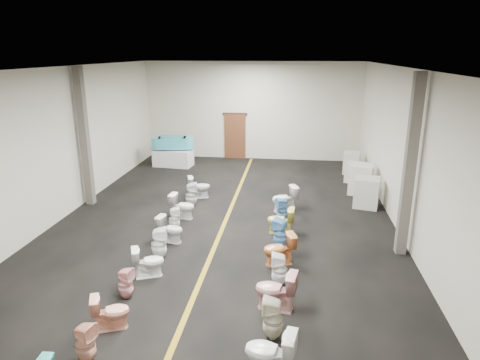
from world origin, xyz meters
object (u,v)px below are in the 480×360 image
at_px(bathtub, 173,142).
at_px(toilet_left_9, 191,195).
at_px(toilet_left_2, 111,312).
at_px(toilet_right_4, 279,269).
at_px(toilet_left_8, 182,206).
at_px(toilet_right_7, 281,221).
at_px(toilet_left_5, 159,243).
at_px(appliance_crate_d, 352,163).
at_px(toilet_right_3, 276,290).
at_px(toilet_left_3, 126,283).
at_px(toilet_left_4, 148,262).
at_px(toilet_right_8, 282,210).
at_px(toilet_left_1, 85,343).
at_px(display_table, 173,158).
at_px(toilet_left_10, 199,187).
at_px(toilet_right_1, 270,353).
at_px(appliance_crate_b, 361,179).
at_px(toilet_left_6, 170,229).
at_px(toilet_right_2, 273,319).
at_px(toilet_right_9, 285,199).
at_px(toilet_right_6, 280,234).
at_px(toilet_left_7, 174,219).
at_px(toilet_right_5, 279,249).
at_px(appliance_crate_c, 355,172).

bearing_deg(bathtub, toilet_left_9, -78.32).
xyz_separation_m(toilet_left_2, toilet_right_4, (3.02, 1.92, 0.03)).
xyz_separation_m(toilet_left_8, toilet_right_7, (3.03, -0.77, -0.00)).
bearing_deg(toilet_left_5, toilet_left_8, -9.28).
distance_m(appliance_crate_d, toilet_right_3, 10.63).
bearing_deg(toilet_left_3, toilet_left_4, 1.41).
xyz_separation_m(toilet_right_4, toilet_right_8, (-0.05, 3.60, 0.01)).
relative_size(toilet_left_1, toilet_left_8, 0.94).
xyz_separation_m(toilet_left_1, toilet_right_7, (2.98, 5.64, 0.02)).
relative_size(display_table, toilet_left_10, 2.13).
xyz_separation_m(toilet_left_9, toilet_right_1, (3.02, -7.33, -0.00)).
bearing_deg(toilet_left_8, toilet_right_4, -132.43).
xyz_separation_m(appliance_crate_d, toilet_right_7, (-2.72, -6.55, -0.08)).
bearing_deg(toilet_left_10, appliance_crate_b, -95.34).
xyz_separation_m(toilet_left_9, toilet_right_7, (2.99, -1.77, -0.03)).
bearing_deg(bathtub, display_table, -10.27).
bearing_deg(toilet_left_1, appliance_crate_d, -9.87).
distance_m(display_table, toilet_left_4, 9.81).
bearing_deg(display_table, toilet_left_2, -79.82).
distance_m(toilet_left_6, toilet_left_8, 1.71).
xyz_separation_m(toilet_left_5, toilet_left_8, (-0.12, 2.71, -0.03)).
distance_m(toilet_left_6, toilet_right_7, 3.06).
height_order(toilet_left_2, toilet_right_2, toilet_right_2).
distance_m(display_table, toilet_right_2, 12.50).
bearing_deg(toilet_left_4, toilet_left_5, -21.37).
xyz_separation_m(toilet_left_5, toilet_left_6, (-0.01, 1.00, -0.05)).
xyz_separation_m(toilet_left_4, toilet_left_10, (-0.04, 5.50, 0.03)).
xyz_separation_m(bathtub, toilet_left_5, (2.11, -8.73, -0.66)).
bearing_deg(toilet_left_1, appliance_crate_b, -15.72).
xyz_separation_m(toilet_left_8, toilet_right_9, (3.08, 1.02, 0.02)).
height_order(appliance_crate_b, toilet_right_9, appliance_crate_b).
bearing_deg(toilet_right_4, appliance_crate_b, 155.98).
bearing_deg(toilet_right_1, toilet_right_8, -169.90).
bearing_deg(toilet_right_7, toilet_right_6, 5.99).
bearing_deg(toilet_right_1, toilet_right_4, -170.88).
height_order(toilet_left_7, toilet_right_3, toilet_right_3).
bearing_deg(toilet_left_2, toilet_left_1, 155.59).
relative_size(toilet_left_3, toilet_right_2, 0.85).
xyz_separation_m(toilet_right_3, toilet_right_4, (0.04, 0.93, -0.04)).
xyz_separation_m(toilet_left_1, toilet_right_1, (3.01, 0.08, 0.05)).
distance_m(toilet_left_7, toilet_left_8, 0.92).
relative_size(toilet_right_2, toilet_right_5, 1.04).
height_order(bathtub, toilet_left_7, bathtub).
relative_size(appliance_crate_c, toilet_left_1, 1.05).
distance_m(bathtub, toilet_right_1, 13.36).
bearing_deg(appliance_crate_b, toilet_right_8, -131.10).
relative_size(bathtub, appliance_crate_b, 1.71).
height_order(toilet_left_1, toilet_right_2, toilet_right_2).
bearing_deg(toilet_left_4, toilet_left_6, -21.53).
bearing_deg(toilet_right_4, toilet_right_8, 178.40).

